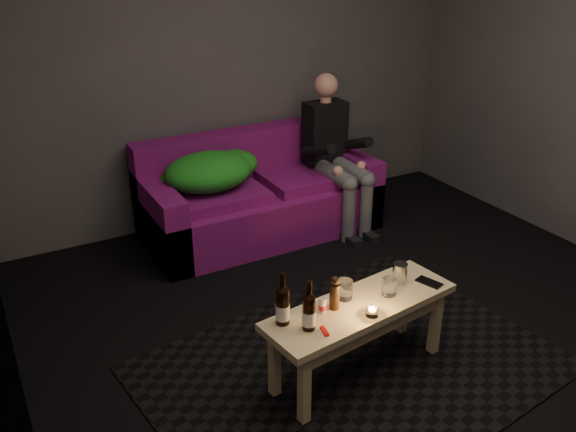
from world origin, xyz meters
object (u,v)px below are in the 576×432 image
object	(u,v)px
sofa	(258,198)
steel_cup	(400,273)
person	(334,150)
coffee_table	(360,316)
beer_bottle_a	(283,305)
beer_bottle_b	(309,312)

from	to	relation	value
sofa	steel_cup	size ratio (longest dim) A/B	16.30
person	coffee_table	size ratio (longest dim) A/B	1.08
coffee_table	beer_bottle_a	distance (m)	0.48
coffee_table	steel_cup	distance (m)	0.35
beer_bottle_b	sofa	bearing A→B (deg)	70.57
sofa	coffee_table	bearing A→B (deg)	-99.83
person	steel_cup	distance (m)	1.75
coffee_table	steel_cup	world-z (taller)	steel_cup
person	beer_bottle_b	xyz separation A→B (m)	(-1.29, -1.77, -0.08)
sofa	beer_bottle_a	world-z (taller)	sofa
beer_bottle_b	steel_cup	xyz separation A→B (m)	(0.66, 0.14, -0.04)
person	coffee_table	world-z (taller)	person
person	coffee_table	distance (m)	1.96
beer_bottle_a	beer_bottle_b	xyz separation A→B (m)	(0.09, -0.10, -0.01)
sofa	person	distance (m)	0.72
sofa	beer_bottle_a	bearing A→B (deg)	-112.83
person	beer_bottle_b	size ratio (longest dim) A/B	4.60
coffee_table	steel_cup	size ratio (longest dim) A/B	10.12
sofa	beer_bottle_b	xyz separation A→B (m)	(-0.68, -1.91, 0.26)
beer_bottle_a	beer_bottle_b	bearing A→B (deg)	-49.63
coffee_table	beer_bottle_b	size ratio (longest dim) A/B	4.27
sofa	person	bearing A→B (deg)	-13.56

